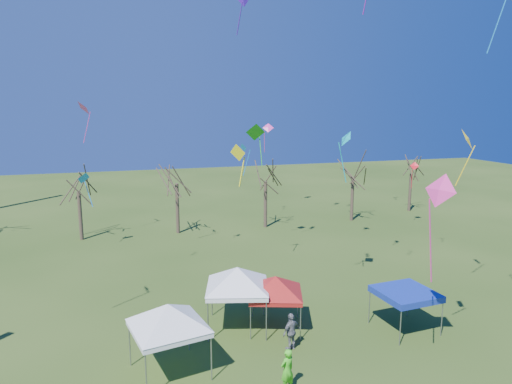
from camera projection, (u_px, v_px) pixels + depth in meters
ground at (305, 372)px, 20.02m from camera, size 140.00×140.00×0.00m
tree_1 at (77, 174)px, 39.05m from camera, size 3.42×3.42×7.54m
tree_2 at (176, 166)px, 41.12m from camera, size 3.71×3.71×8.18m
tree_3 at (266, 165)px, 43.26m from camera, size 3.59×3.59×7.91m
tree_4 at (354, 162)px, 45.90m from camera, size 3.58×3.58×7.89m
tree_5 at (412, 160)px, 50.30m from camera, size 3.39×3.39×7.46m
tent_white_west at (168, 309)px, 19.41m from camera, size 4.11×4.11×3.70m
tent_white_mid at (237, 271)px, 23.52m from camera, size 4.21×4.21×3.85m
tent_red at (275, 280)px, 23.52m from camera, size 3.56×3.56×3.31m
tent_blue at (406, 294)px, 23.48m from camera, size 2.92×2.92×2.15m
person_grey at (291, 332)px, 21.71m from camera, size 1.17×0.87×1.84m
person_green at (287, 370)px, 18.52m from camera, size 0.78×0.66×1.83m
kite_24 at (243, 0)px, 28.92m from camera, size 1.09×0.80×2.70m
kite_1 at (238, 153)px, 20.18m from camera, size 0.76×0.84×1.91m
kite_5 at (439, 191)px, 17.84m from camera, size 0.99×1.53×4.62m
kite_13 at (83, 178)px, 35.86m from camera, size 1.33×1.31×2.88m
kite_2 at (84, 108)px, 37.58m from camera, size 1.49×1.72×3.50m
kite_11 at (255, 132)px, 30.45m from camera, size 1.37×0.83×2.89m
kite_22 at (244, 148)px, 41.50m from camera, size 0.97×1.07×2.92m
kite_27 at (468, 140)px, 18.45m from camera, size 1.07×1.07×2.36m
kite_12 at (414, 167)px, 43.27m from camera, size 0.89×0.87×2.59m
kite_17 at (345, 139)px, 26.71m from camera, size 0.63×1.03×3.15m
kite_19 at (268, 128)px, 35.92m from camera, size 1.04×0.87×2.35m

